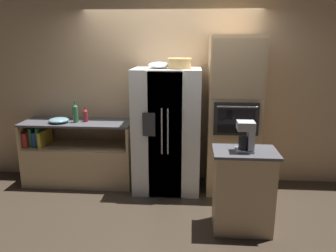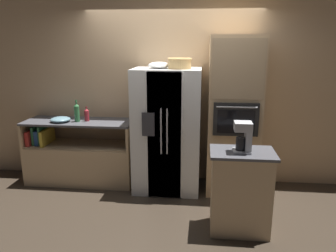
% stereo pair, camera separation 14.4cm
% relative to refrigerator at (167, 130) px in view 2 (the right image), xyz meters
% --- Properties ---
extents(ground_plane, '(20.00, 20.00, 0.00)m').
position_rel_refrigerator_xyz_m(ground_plane, '(0.04, -0.04, -0.86)').
color(ground_plane, '#382D23').
extents(wall_back, '(12.00, 0.06, 2.80)m').
position_rel_refrigerator_xyz_m(wall_back, '(0.04, 0.40, 0.54)').
color(wall_back, tan).
rests_on(wall_back, ground_plane).
extents(counter_left, '(1.58, 0.57, 0.94)m').
position_rel_refrigerator_xyz_m(counter_left, '(-1.33, 0.08, -0.51)').
color(counter_left, tan).
rests_on(counter_left, ground_plane).
extents(refrigerator, '(0.91, 0.76, 1.72)m').
position_rel_refrigerator_xyz_m(refrigerator, '(0.00, 0.00, 0.00)').
color(refrigerator, white).
rests_on(refrigerator, ground_plane).
extents(wall_oven, '(0.69, 0.71, 2.14)m').
position_rel_refrigerator_xyz_m(wall_oven, '(0.90, 0.04, 0.22)').
color(wall_oven, tan).
rests_on(wall_oven, ground_plane).
extents(island_counter, '(0.69, 0.47, 0.93)m').
position_rel_refrigerator_xyz_m(island_counter, '(0.92, -1.02, -0.39)').
color(island_counter, tan).
rests_on(island_counter, ground_plane).
extents(wicker_basket, '(0.32, 0.32, 0.14)m').
position_rel_refrigerator_xyz_m(wicker_basket, '(0.17, -0.07, 0.93)').
color(wicker_basket, tan).
rests_on(wicker_basket, refrigerator).
extents(fruit_bowl, '(0.29, 0.29, 0.08)m').
position_rel_refrigerator_xyz_m(fruit_bowl, '(-0.11, -0.02, 0.90)').
color(fruit_bowl, white).
rests_on(fruit_bowl, refrigerator).
extents(bottle_tall, '(0.07, 0.07, 0.21)m').
position_rel_refrigerator_xyz_m(bottle_tall, '(-1.19, 0.09, 0.18)').
color(bottle_tall, maroon).
rests_on(bottle_tall, counter_left).
extents(bottle_short, '(0.07, 0.07, 0.32)m').
position_rel_refrigerator_xyz_m(bottle_short, '(-1.31, 0.04, 0.22)').
color(bottle_short, '#33723F').
rests_on(bottle_short, counter_left).
extents(mixing_bowl, '(0.28, 0.28, 0.07)m').
position_rel_refrigerator_xyz_m(mixing_bowl, '(-1.54, -0.01, 0.12)').
color(mixing_bowl, '#668C99').
rests_on(mixing_bowl, counter_left).
extents(coffee_maker, '(0.18, 0.18, 0.33)m').
position_rel_refrigerator_xyz_m(coffee_maker, '(0.93, -1.05, 0.25)').
color(coffee_maker, '#B2B2B7').
rests_on(coffee_maker, island_counter).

